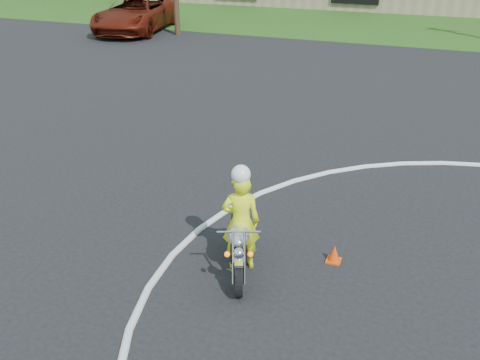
% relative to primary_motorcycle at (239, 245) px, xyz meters
% --- Properties ---
extents(primary_motorcycle, '(0.85, 1.79, 0.99)m').
position_rel_primary_motorcycle_xyz_m(primary_motorcycle, '(0.00, 0.00, 0.00)').
color(primary_motorcycle, black).
rests_on(primary_motorcycle, ground).
extents(rider_primary_grp, '(0.71, 0.59, 1.83)m').
position_rel_primary_motorcycle_xyz_m(rider_primary_grp, '(-0.02, 0.13, 0.40)').
color(rider_primary_grp, '#EBFF1A').
rests_on(rider_primary_grp, ground).
extents(pickup_grp, '(3.92, 6.70, 1.75)m').
position_rel_primary_motorcycle_xyz_m(pickup_grp, '(-12.64, 18.06, 0.40)').
color(pickup_grp, '#551509').
rests_on(pickup_grp, ground).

